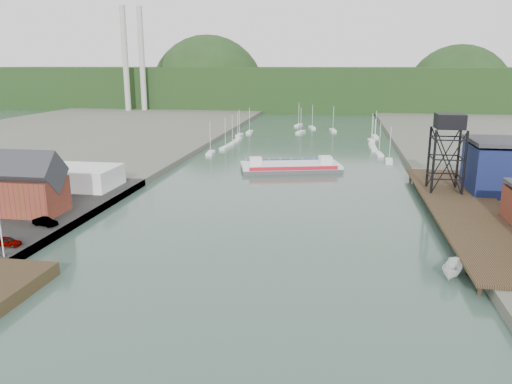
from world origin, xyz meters
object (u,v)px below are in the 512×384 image
(chain_ferry, at_px, (291,167))
(car_west_a, at_px, (8,241))
(lift_tower, at_px, (449,126))
(motorboat, at_px, (453,270))
(harbor_building, at_px, (28,189))

(chain_ferry, relative_size, car_west_a, 6.96)
(lift_tower, distance_m, motorboat, 44.34)
(motorboat, bearing_deg, harbor_building, -167.41)
(lift_tower, xyz_separation_m, chain_ferry, (-34.74, 24.77, -14.56))
(harbor_building, distance_m, chain_ferry, 67.79)
(car_west_a, bearing_deg, motorboat, -86.44)
(lift_tower, relative_size, motorboat, 2.69)
(lift_tower, bearing_deg, chain_ferry, 144.51)
(motorboat, distance_m, car_west_a, 63.89)
(chain_ferry, xyz_separation_m, car_west_a, (-35.45, -68.77, 1.20))
(lift_tower, distance_m, chain_ferry, 45.09)
(chain_ferry, distance_m, motorboat, 72.02)
(chain_ferry, bearing_deg, harbor_building, -143.63)
(harbor_building, height_order, chain_ferry, harbor_building)
(chain_ferry, bearing_deg, motorboat, -81.74)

